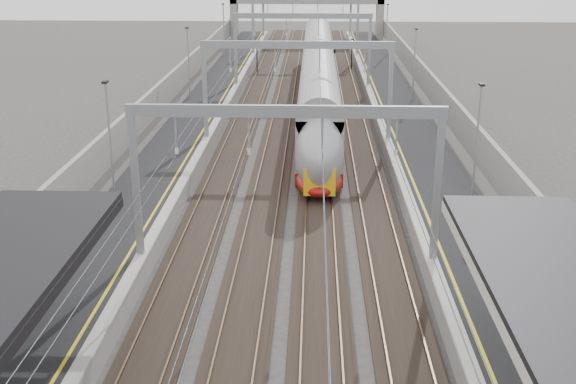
{
  "coord_description": "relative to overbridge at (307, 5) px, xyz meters",
  "views": [
    {
      "loc": [
        1.13,
        -6.46,
        13.77
      ],
      "look_at": [
        0.0,
        24.76,
        2.95
      ],
      "focal_mm": 45.0,
      "sensor_mm": 36.0,
      "label": 1
    }
  ],
  "objects": [
    {
      "name": "wall_right",
      "position": [
        11.2,
        -55.0,
        -3.71
      ],
      "size": [
        0.3,
        120.0,
        3.2
      ],
      "primitive_type": "cube",
      "color": "gray",
      "rests_on": "ground"
    },
    {
      "name": "signal_red_near",
      "position": [
        3.2,
        -29.61,
        -2.89
      ],
      "size": [
        0.32,
        0.32,
        3.48
      ],
      "color": "black",
      "rests_on": "ground"
    },
    {
      "name": "signal_green",
      "position": [
        -5.2,
        -26.4,
        -2.89
      ],
      "size": [
        0.32,
        0.32,
        3.48
      ],
      "color": "black",
      "rests_on": "ground"
    },
    {
      "name": "wall_left",
      "position": [
        -11.2,
        -55.0,
        -3.71
      ],
      "size": [
        0.3,
        120.0,
        3.2
      ],
      "primitive_type": "cube",
      "color": "gray",
      "rests_on": "ground"
    },
    {
      "name": "platform_left",
      "position": [
        -8.0,
        -55.0,
        -4.81
      ],
      "size": [
        4.0,
        120.0,
        1.0
      ],
      "primitive_type": "cube",
      "color": "black",
      "rests_on": "ground"
    },
    {
      "name": "signal_red_far",
      "position": [
        5.4,
        -23.71,
        -2.89
      ],
      "size": [
        0.32,
        0.32,
        3.48
      ],
      "color": "black",
      "rests_on": "ground"
    },
    {
      "name": "tracks",
      "position": [
        0.0,
        -55.0,
        -5.26
      ],
      "size": [
        11.4,
        140.0,
        0.2
      ],
      "color": "black",
      "rests_on": "ground"
    },
    {
      "name": "overbridge",
      "position": [
        0.0,
        0.0,
        0.0
      ],
      "size": [
        22.0,
        2.2,
        6.9
      ],
      "color": "gray",
      "rests_on": "ground"
    },
    {
      "name": "overhead_line",
      "position": [
        0.0,
        -48.38,
        0.83
      ],
      "size": [
        13.0,
        140.0,
        6.6
      ],
      "color": "gray",
      "rests_on": "platform_left"
    },
    {
      "name": "platform_right",
      "position": [
        8.0,
        -55.0,
        -4.81
      ],
      "size": [
        4.0,
        120.0,
        1.0
      ],
      "primitive_type": "cube",
      "color": "black",
      "rests_on": "ground"
    },
    {
      "name": "train",
      "position": [
        1.5,
        -45.11,
        -3.14
      ],
      "size": [
        2.81,
        51.19,
        4.44
      ],
      "color": "maroon",
      "rests_on": "ground"
    }
  ]
}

